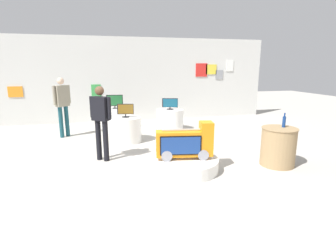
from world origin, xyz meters
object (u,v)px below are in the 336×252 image
main_display_pedestal (184,164)px  display_pedestal_right_rear (126,129)px  tv_on_right_rear (125,110)px  side_table_round (278,146)px  display_pedestal_left_rear (115,119)px  novelty_firetruck_tv (185,144)px  tv_on_left_rear (115,101)px  bottle_on_side_table (284,121)px  display_pedestal_center_rear (170,120)px  tv_on_center_rear (170,104)px  shopper_browsing_rear (101,118)px  shopper_browsing_near_truck (62,102)px

main_display_pedestal → display_pedestal_right_rear: bearing=112.1°
tv_on_right_rear → side_table_round: tv_on_right_rear is taller
tv_on_right_rear → display_pedestal_left_rear: bearing=97.5°
novelty_firetruck_tv → tv_on_left_rear: 4.31m
display_pedestal_right_rear → display_pedestal_left_rear: bearing=97.5°
bottle_on_side_table → display_pedestal_center_rear: bearing=113.8°
novelty_firetruck_tv → display_pedestal_left_rear: novelty_firetruck_tv is taller
tv_on_center_rear → display_pedestal_left_rear: bearing=159.9°
main_display_pedestal → tv_on_left_rear: 4.35m
display_pedestal_right_rear → side_table_round: side_table_round is taller
tv_on_left_rear → shopper_browsing_rear: (-0.42, -3.11, 0.03)m
display_pedestal_left_rear → display_pedestal_right_rear: same height
novelty_firetruck_tv → tv_on_center_rear: size_ratio=2.33×
shopper_browsing_near_truck → novelty_firetruck_tv: bearing=-50.8°
main_display_pedestal → side_table_round: (2.04, -0.20, 0.29)m
tv_on_center_rear → shopper_browsing_near_truck: size_ratio=0.28×
shopper_browsing_rear → tv_on_center_rear: bearing=48.5°
side_table_round → bottle_on_side_table: bearing=20.7°
shopper_browsing_near_truck → display_pedestal_right_rear: bearing=-28.9°
side_table_round → shopper_browsing_rear: bearing=161.9°
tv_on_left_rear → display_pedestal_right_rear: (0.22, -1.69, -0.61)m
novelty_firetruck_tv → tv_on_right_rear: 2.64m
main_display_pedestal → tv_on_left_rear: tv_on_left_rear is taller
main_display_pedestal → tv_on_center_rear: size_ratio=2.80×
display_pedestal_center_rear → display_pedestal_right_rear: same height
display_pedestal_left_rear → bottle_on_side_table: bottle_on_side_table is taller
tv_on_center_rear → tv_on_right_rear: 1.86m
novelty_firetruck_tv → tv_on_center_rear: tv_on_center_rear is taller
side_table_round → display_pedestal_right_rear: bearing=139.1°
novelty_firetruck_tv → bottle_on_side_table: size_ratio=3.79×
novelty_firetruck_tv → display_pedestal_right_rear: 2.63m
novelty_firetruck_tv → display_pedestal_center_rear: (0.54, 3.47, -0.21)m
side_table_round → display_pedestal_center_rear: bearing=112.0°
shopper_browsing_near_truck → tv_on_left_rear: bearing=24.7°
display_pedestal_left_rear → shopper_browsing_near_truck: size_ratio=0.43×
tv_on_left_rear → shopper_browsing_near_truck: size_ratio=0.31×
side_table_round → shopper_browsing_near_truck: (-4.79, 3.59, 0.63)m
display_pedestal_center_rear → shopper_browsing_rear: (-2.18, -2.47, 0.63)m
main_display_pedestal → display_pedestal_center_rear: bearing=80.9°
display_pedestal_center_rear → shopper_browsing_rear: size_ratio=0.54×
display_pedestal_left_rear → tv_on_left_rear: size_ratio=1.40×
tv_on_right_rear → display_pedestal_right_rear: bearing=102.6°
main_display_pedestal → novelty_firetruck_tv: bearing=-25.9°
display_pedestal_left_rear → tv_on_left_rear: (0.00, -0.00, 0.61)m
display_pedestal_left_rear → side_table_round: size_ratio=0.93×
tv_on_left_rear → side_table_round: (3.24, -4.31, -0.54)m
display_pedestal_right_rear → shopper_browsing_near_truck: (-1.77, 0.98, 0.70)m
main_display_pedestal → tv_on_right_rear: 2.71m
novelty_firetruck_tv → shopper_browsing_near_truck: size_ratio=0.66×
tv_on_left_rear → tv_on_right_rear: 1.71m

